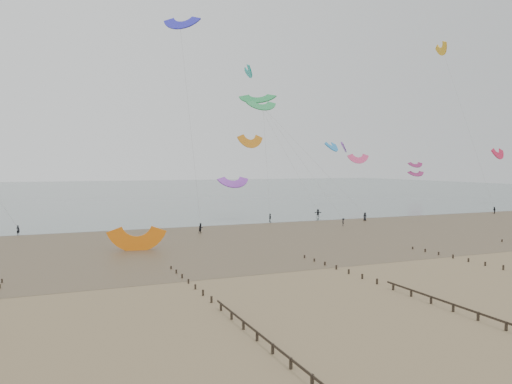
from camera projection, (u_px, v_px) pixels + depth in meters
The scene contains 7 objects.
ground at pixel (325, 280), 53.71m from camera, with size 500.00×500.00×0.00m, color brown.
sea_and_shore at pixel (199, 238), 83.80m from camera, with size 500.00×665.00×0.03m.
groynes at pixel (500, 323), 37.70m from camera, with size 72.16×50.16×1.00m.
kitesurfer_lead at pixel (18, 230), 87.81m from camera, with size 0.65×0.42×1.77m, color black.
kitesurfers at pixel (320, 218), 108.55m from camera, with size 124.46×18.50×1.89m.
grounded_kite at pixel (137, 251), 72.02m from camera, with size 6.95×3.64×5.29m, color orange, non-canonical shape.
kites_airborne at pixel (132, 134), 136.88m from camera, with size 233.46×116.85×39.61m.
Camera 1 is at (-27.44, -46.08, 12.41)m, focal length 35.00 mm.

